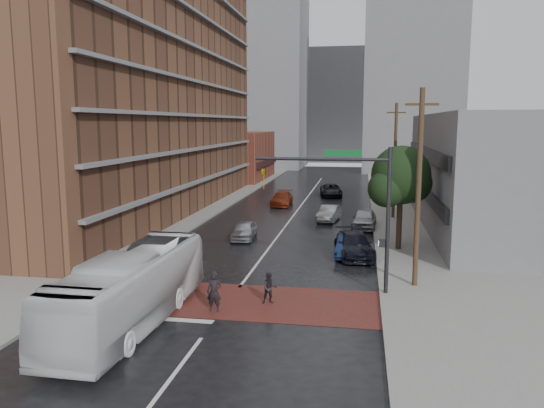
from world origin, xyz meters
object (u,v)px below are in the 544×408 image
at_px(pedestrian_a, 214,292).
at_px(car_parked_near, 349,246).
at_px(suv_travel, 331,190).
at_px(car_parked_far, 364,218).
at_px(car_travel_b, 329,213).
at_px(car_travel_c, 282,199).
at_px(car_parked_mid, 354,245).
at_px(transit_bus, 132,289).
at_px(car_travel_a, 244,230).
at_px(pedestrian_b, 270,288).

height_order(pedestrian_a, car_parked_near, pedestrian_a).
height_order(suv_travel, car_parked_far, car_parked_far).
relative_size(car_travel_b, car_travel_c, 0.86).
relative_size(car_parked_near, car_parked_far, 0.89).
relative_size(car_parked_mid, car_parked_far, 1.12).
height_order(pedestrian_a, car_parked_far, pedestrian_a).
height_order(transit_bus, car_travel_c, transit_bus).
xyz_separation_m(pedestrian_a, car_travel_c, (-1.65, 31.02, -0.22)).
height_order(car_travel_a, suv_travel, suv_travel).
bearing_deg(car_parked_far, car_travel_c, 130.80).
bearing_deg(pedestrian_b, pedestrian_a, -167.51).
distance_m(car_travel_a, car_parked_near, 8.49).
bearing_deg(pedestrian_a, car_parked_mid, 62.15).
distance_m(pedestrian_a, car_travel_b, 23.29).
bearing_deg(pedestrian_b, transit_bus, -166.55).
distance_m(car_travel_c, car_parked_near, 21.29).
xyz_separation_m(transit_bus, car_parked_far, (9.53, 22.40, -0.76)).
bearing_deg(car_travel_c, car_parked_near, -69.84).
distance_m(transit_bus, car_travel_c, 33.10).
height_order(pedestrian_b, car_parked_far, car_parked_far).
bearing_deg(car_travel_a, car_parked_mid, -27.94).
bearing_deg(car_parked_near, car_travel_c, 113.69).
distance_m(transit_bus, car_parked_mid, 15.81).
bearing_deg(suv_travel, car_parked_far, -85.61).
distance_m(car_travel_b, car_parked_mid, 12.20).
relative_size(car_travel_c, car_parked_mid, 0.92).
distance_m(transit_bus, car_parked_far, 24.35).
bearing_deg(car_parked_mid, car_parked_far, 76.28).
relative_size(transit_bus, car_parked_mid, 2.15).
relative_size(transit_bus, car_travel_a, 2.88).
bearing_deg(pedestrian_a, car_travel_a, 98.01).
height_order(pedestrian_a, car_travel_a, pedestrian_a).
relative_size(pedestrian_a, car_travel_c, 0.38).
relative_size(car_parked_near, car_parked_mid, 0.80).
bearing_deg(car_travel_a, car_travel_c, 86.47).
bearing_deg(pedestrian_b, car_parked_near, 49.60).
height_order(transit_bus, suv_travel, transit_bus).
bearing_deg(pedestrian_b, car_travel_b, 65.58).
distance_m(pedestrian_a, car_travel_c, 31.07).
height_order(car_travel_a, car_parked_far, car_parked_far).
relative_size(car_travel_b, suv_travel, 0.80).
distance_m(car_parked_near, car_parked_far, 9.38).
bearing_deg(pedestrian_a, car_travel_b, 81.52).
bearing_deg(pedestrian_a, pedestrian_b, 33.71).
distance_m(pedestrian_b, car_parked_mid, 10.26).
relative_size(car_travel_c, suv_travel, 0.94).
bearing_deg(suv_travel, car_travel_b, -94.38).
bearing_deg(car_travel_c, pedestrian_b, -82.43).
relative_size(pedestrian_b, car_parked_near, 0.36).
xyz_separation_m(car_travel_c, suv_travel, (4.56, 7.59, 0.02)).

